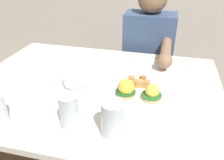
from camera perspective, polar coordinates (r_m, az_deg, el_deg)
The scene contains 7 objects.
dining_table at distance 1.16m, azimuth -4.37°, elevation -5.78°, with size 1.20×0.90×0.74m.
eggs_benedict_plate at distance 0.99m, azimuth 6.43°, elevation -3.31°, with size 0.27×0.27×0.09m.
fruit_bowl at distance 1.10m, azimuth -9.08°, elevation 0.10°, with size 0.12×0.12×0.05m.
fork at distance 1.34m, azimuth 18.33°, elevation 3.23°, with size 0.02×0.16×0.00m.
water_glass_near at distance 0.83m, azimuth -10.63°, elevation -8.03°, with size 0.07×0.07×0.13m.
water_glass_far at distance 0.79m, azimuth 0.22°, elevation -10.29°, with size 0.08×0.08×0.13m.
diner_person at distance 1.63m, azimuth 8.96°, elevation 5.65°, with size 0.34×0.54×1.14m.
Camera 1 is at (0.31, -0.89, 1.30)m, focal length 36.52 mm.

